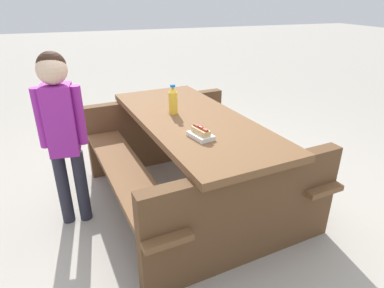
{
  "coord_description": "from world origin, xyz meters",
  "views": [
    {
      "loc": [
        2.24,
        -0.79,
        1.61
      ],
      "look_at": [
        0.0,
        0.0,
        0.52
      ],
      "focal_mm": 30.61,
      "sensor_mm": 36.0,
      "label": 1
    }
  ],
  "objects_px": {
    "soda_bottle": "(173,100)",
    "picnic_table": "(192,153)",
    "child_in_coat": "(61,121)",
    "hotdog_tray": "(201,133)"
  },
  "relations": [
    {
      "from": "soda_bottle",
      "to": "picnic_table",
      "type": "bearing_deg",
      "value": 37.58
    },
    {
      "from": "picnic_table",
      "to": "soda_bottle",
      "type": "distance_m",
      "value": 0.45
    },
    {
      "from": "soda_bottle",
      "to": "hotdog_tray",
      "type": "bearing_deg",
      "value": 3.36
    },
    {
      "from": "soda_bottle",
      "to": "hotdog_tray",
      "type": "distance_m",
      "value": 0.54
    },
    {
      "from": "picnic_table",
      "to": "soda_bottle",
      "type": "bearing_deg",
      "value": -142.42
    },
    {
      "from": "picnic_table",
      "to": "child_in_coat",
      "type": "bearing_deg",
      "value": -92.59
    },
    {
      "from": "picnic_table",
      "to": "child_in_coat",
      "type": "height_order",
      "value": "child_in_coat"
    },
    {
      "from": "picnic_table",
      "to": "soda_bottle",
      "type": "relative_size",
      "value": 8.35
    },
    {
      "from": "picnic_table",
      "to": "hotdog_tray",
      "type": "bearing_deg",
      "value": -11.19
    },
    {
      "from": "hotdog_tray",
      "to": "child_in_coat",
      "type": "relative_size",
      "value": 0.16
    }
  ]
}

